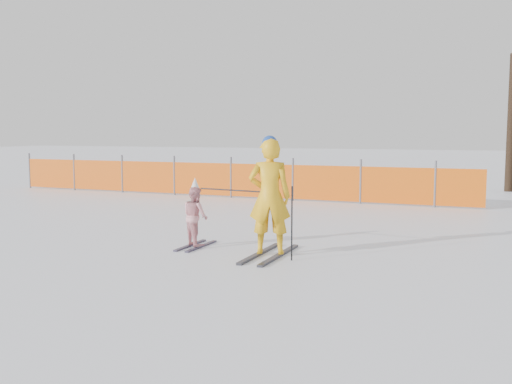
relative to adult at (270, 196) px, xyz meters
The scene contains 5 objects.
ground 1.06m from the adult, 144.89° to the right, with size 120.00×120.00×0.00m, color white.
adult is the anchor object (origin of this frame).
child 1.52m from the adult, behind, with size 0.63×1.05×1.21m.
ski_poles 0.22m from the adult, 160.54° to the right, with size 1.79×0.38×1.17m.
safety_fence 8.57m from the adult, 121.80° to the left, with size 15.30×0.06×1.25m.
Camera 1 is at (3.64, -8.25, 1.99)m, focal length 40.00 mm.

